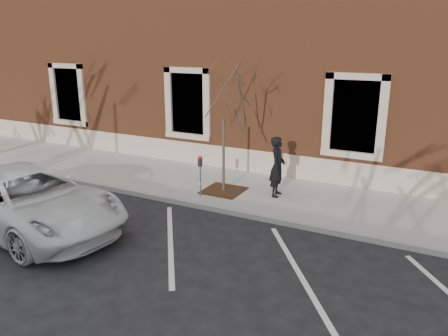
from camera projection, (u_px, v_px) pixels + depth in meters
The scene contains 10 objects.
ground at pixel (214, 210), 12.36m from camera, with size 120.00×120.00×0.00m, color #28282B.
sidewalk_near at pixel (241, 190), 13.83m from camera, with size 40.00×3.50×0.15m, color #B3B0A8.
curb_near at pixel (213, 209), 12.30m from camera, with size 40.00×0.12×0.15m, color #9E9E99.
parking_stripes at pixel (170, 241), 10.49m from camera, with size 28.00×4.40×0.01m, color silver, non-canonical shape.
building_civic at pixel (304, 56), 17.82m from camera, with size 40.00×8.62×8.00m.
man at pixel (277, 167), 12.87m from camera, with size 0.66×0.43×1.80m, color black.
parking_meter at pixel (200, 169), 12.79m from camera, with size 0.11×0.09×1.23m.
tree_grate at pixel (224, 190), 13.51m from camera, with size 1.19×1.19×0.03m, color #391E12.
sapling at pixel (224, 99), 12.71m from camera, with size 2.43×2.43×4.06m.
white_truck at pixel (28, 200), 10.97m from camera, with size 2.58×5.59×1.55m, color silver.
Camera 1 is at (5.55, -10.09, 4.65)m, focal length 35.00 mm.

